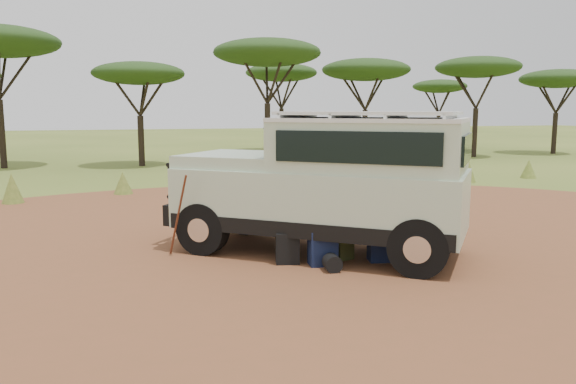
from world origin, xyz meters
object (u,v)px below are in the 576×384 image
object	(u,v)px
safari_vehicle	(329,186)
backpack_navy	(323,248)
walking_staff	(178,215)
duffel_navy	(381,247)
hard_case	(420,251)
backpack_black	(287,248)
backpack_olive	(343,247)

from	to	relation	value
safari_vehicle	backpack_navy	xyz separation A→B (m)	(-0.40, -0.73, -0.94)
walking_staff	duffel_navy	distance (m)	3.62
walking_staff	duffel_navy	xyz separation A→B (m)	(3.32, -1.35, -0.50)
safari_vehicle	backpack_navy	size ratio (longest dim) A/B	8.94
backpack_navy	hard_case	bearing A→B (deg)	-3.15
safari_vehicle	walking_staff	size ratio (longest dim) A/B	3.41
safari_vehicle	backpack_black	world-z (taller)	safari_vehicle
safari_vehicle	backpack_black	size ratio (longest dim) A/B	9.95
backpack_olive	backpack_black	bearing A→B (deg)	157.56
walking_staff	backpack_black	xyz separation A→B (m)	(1.72, -1.02, -0.48)
backpack_black	duffel_navy	bearing A→B (deg)	0.95
backpack_black	hard_case	bearing A→B (deg)	-1.19
backpack_black	duffel_navy	distance (m)	1.63
hard_case	duffel_navy	bearing A→B (deg)	-174.95
walking_staff	backpack_black	bearing A→B (deg)	-58.94
duffel_navy	backpack_black	bearing A→B (deg)	179.56
safari_vehicle	duffel_navy	xyz separation A→B (m)	(0.67, -0.79, -1.00)
duffel_navy	backpack_navy	bearing A→B (deg)	-171.50
safari_vehicle	walking_staff	xyz separation A→B (m)	(-2.65, 0.57, -0.50)
walking_staff	hard_case	world-z (taller)	walking_staff
walking_staff	backpack_olive	world-z (taller)	walking_staff
walking_staff	backpack_navy	size ratio (longest dim) A/B	2.63
walking_staff	hard_case	distance (m)	4.28
backpack_navy	duffel_navy	distance (m)	1.07
backpack_black	backpack_navy	xyz separation A→B (m)	(0.53, -0.28, 0.03)
walking_staff	duffel_navy	bearing A→B (deg)	-50.63
hard_case	backpack_olive	bearing A→B (deg)	-178.26
duffel_navy	hard_case	world-z (taller)	duffel_navy
duffel_navy	hard_case	distance (m)	0.66
backpack_olive	hard_case	world-z (taller)	backpack_olive
safari_vehicle	backpack_olive	xyz separation A→B (m)	(0.07, -0.50, -1.01)
walking_staff	hard_case	bearing A→B (deg)	-50.19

